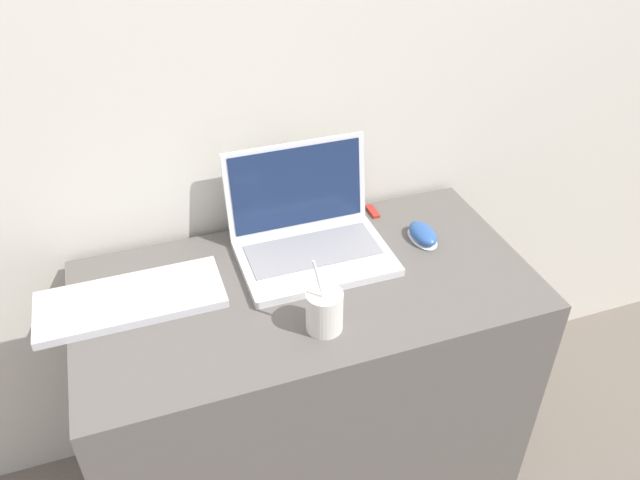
# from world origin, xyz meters

# --- Properties ---
(wall_back) EXTENTS (7.00, 0.04, 2.50)m
(wall_back) POSITION_xyz_m (0.00, 0.59, 1.25)
(wall_back) COLOR silver
(wall_back) RESTS_ON ground_plane
(desk) EXTENTS (1.08, 0.55, 0.75)m
(desk) POSITION_xyz_m (0.00, 0.28, 0.37)
(desk) COLOR #5B5651
(desk) RESTS_ON ground_plane
(laptop) EXTENTS (0.37, 0.29, 0.25)m
(laptop) POSITION_xyz_m (0.05, 0.40, 0.80)
(laptop) COLOR silver
(laptop) RESTS_ON desk
(drink_cup) EXTENTS (0.08, 0.08, 0.18)m
(drink_cup) POSITION_xyz_m (-0.01, 0.12, 0.80)
(drink_cup) COLOR silver
(drink_cup) RESTS_ON desk
(computer_mouse) EXTENTS (0.07, 0.11, 0.04)m
(computer_mouse) POSITION_xyz_m (0.34, 0.35, 0.77)
(computer_mouse) COLOR white
(computer_mouse) RESTS_ON desk
(external_keyboard) EXTENTS (0.42, 0.17, 0.02)m
(external_keyboard) POSITION_xyz_m (-0.40, 0.34, 0.76)
(external_keyboard) COLOR silver
(external_keyboard) RESTS_ON desk
(usb_stick) EXTENTS (0.02, 0.06, 0.01)m
(usb_stick) POSITION_xyz_m (0.27, 0.50, 0.75)
(usb_stick) COLOR #B2261E
(usb_stick) RESTS_ON desk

